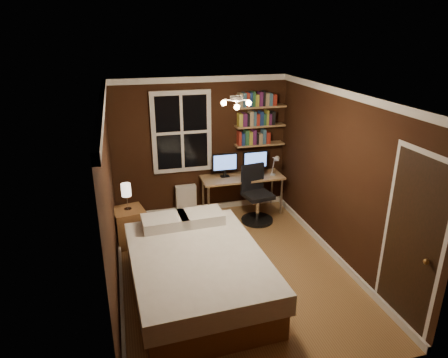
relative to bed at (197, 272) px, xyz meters
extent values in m
plane|color=brown|center=(0.60, 0.43, -0.33)|extent=(4.20, 4.20, 0.00)
cube|color=black|center=(0.60, 2.53, 0.92)|extent=(3.20, 0.04, 2.50)
cube|color=black|center=(-1.00, 0.43, 0.92)|extent=(0.04, 4.20, 2.50)
cube|color=black|center=(2.20, 0.43, 0.92)|extent=(0.04, 4.20, 2.50)
cube|color=white|center=(0.60, 0.43, 2.17)|extent=(3.20, 4.20, 0.02)
cube|color=silver|center=(0.25, 2.50, 1.22)|extent=(1.06, 0.06, 1.46)
sphere|color=#B88644|center=(2.15, -1.42, 0.67)|extent=(0.06, 0.06, 0.06)
cube|color=#9D744C|center=(1.68, 2.41, 0.92)|extent=(0.92, 0.22, 0.03)
cube|color=#9D744C|center=(1.68, 2.41, 1.27)|extent=(0.92, 0.22, 0.03)
cube|color=#9D744C|center=(1.68, 2.41, 1.62)|extent=(0.92, 0.22, 0.03)
cube|color=brown|center=(0.00, -0.03, -0.15)|extent=(1.63, 2.25, 0.35)
cube|color=silver|center=(0.00, -0.03, 0.15)|extent=(1.72, 2.32, 0.26)
cube|color=silver|center=(-0.30, 0.81, 0.36)|extent=(0.65, 0.46, 0.15)
cube|color=silver|center=(0.23, 0.83, 0.36)|extent=(0.65, 0.46, 0.15)
cube|color=brown|center=(-0.79, 1.58, -0.03)|extent=(0.56, 0.56, 0.59)
cube|color=beige|center=(0.27, 2.42, -0.05)|extent=(0.37, 0.13, 0.56)
cube|color=#9D744C|center=(1.30, 2.23, 0.37)|extent=(1.50, 0.56, 0.04)
cylinder|color=beige|center=(0.61, 1.99, 0.01)|extent=(0.04, 0.04, 0.68)
cylinder|color=beige|center=(1.99, 1.99, 0.01)|extent=(0.04, 0.04, 0.68)
cylinder|color=beige|center=(0.61, 2.47, 0.01)|extent=(0.04, 0.04, 0.68)
cylinder|color=beige|center=(1.99, 2.47, 0.01)|extent=(0.04, 0.04, 0.68)
cylinder|color=black|center=(1.45, 1.78, -0.30)|extent=(0.57, 0.57, 0.05)
cylinder|color=silver|center=(1.45, 1.78, -0.07)|extent=(0.06, 0.06, 0.42)
cube|color=black|center=(1.45, 1.78, 0.18)|extent=(0.54, 0.54, 0.07)
cube|color=black|center=(1.41, 1.98, 0.46)|extent=(0.44, 0.13, 0.48)
camera|label=1|loc=(-0.79, -4.32, 2.94)|focal=32.00mm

